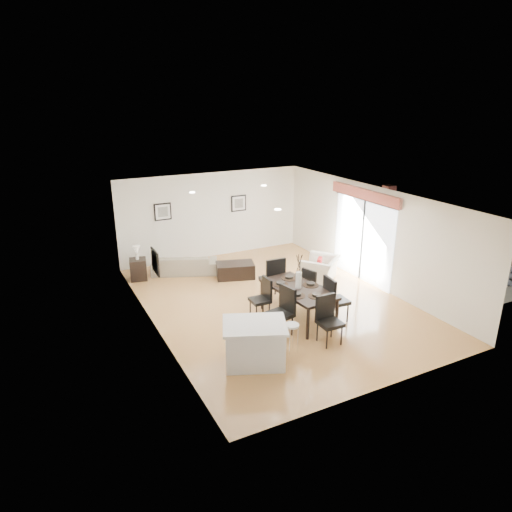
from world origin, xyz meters
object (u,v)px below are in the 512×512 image
dining_chair_efar (312,285)px  dining_chair_foot (274,277)px  armchair (320,269)px  sofa (185,264)px  kitchen_island (255,343)px  dining_chair_head (328,316)px  dining_chair_wfar (263,296)px  dining_chair_enear (333,297)px  bar_stool (292,328)px  dining_chair_wnear (283,308)px  side_table (138,269)px  coffee_table (235,270)px  dining_table (298,291)px

dining_chair_efar → dining_chair_foot: (-0.67, 0.70, 0.10)m
armchair → dining_chair_efar: bearing=10.6°
dining_chair_efar → sofa: bearing=15.5°
dining_chair_foot → armchair: bearing=-159.3°
kitchen_island → dining_chair_head: bearing=24.4°
armchair → dining_chair_wfar: size_ratio=1.08×
dining_chair_enear → bar_stool: (-1.55, -0.74, -0.06)m
armchair → dining_chair_wnear: size_ratio=0.96×
dining_chair_efar → dining_chair_wfar: bearing=74.3°
bar_stool → dining_chair_wnear: bearing=72.2°
dining_chair_wfar → dining_chair_efar: bearing=90.3°
dining_chair_enear → side_table: (-3.37, 4.56, -0.30)m
bar_stool → kitchen_island: bearing=-180.0°
kitchen_island → side_table: bearing=123.6°
dining_chair_foot → kitchen_island: bearing=57.0°
sofa → coffee_table: size_ratio=1.77×
dining_chair_foot → bar_stool: 2.51m
sofa → dining_chair_head: bearing=128.1°
kitchen_island → armchair: bearing=62.6°
dining_chair_enear → sofa: bearing=28.5°
dining_chair_wfar → coffee_table: bearing=171.2°
side_table → kitchen_island: bearing=-79.5°
dining_chair_head → dining_chair_foot: bearing=91.8°
dining_chair_head → sofa: bearing=106.9°
dining_chair_enear → kitchen_island: (-2.39, -0.74, -0.18)m
dining_chair_wnear → dining_chair_head: bearing=31.5°
armchair → dining_chair_head: dining_chair_head is taller
dining_table → dining_chair_efar: 0.82m
sofa → armchair: bearing=167.6°
sofa → kitchen_island: (-0.33, -5.18, 0.15)m
armchair → dining_chair_wfar: bearing=-10.6°
bar_stool → dining_chair_enear: bearing=25.4°
dining_chair_enear → side_table: dining_chair_enear is taller
dining_chair_wnear → dining_chair_wfar: (-0.01, 0.92, -0.07)m
dining_table → dining_chair_wnear: 0.80m
sofa → bar_stool: bar_stool is taller
dining_chair_wfar → side_table: size_ratio=1.59×
dining_chair_wfar → dining_chair_head: bearing=23.5°
coffee_table → bar_stool: (-0.68, -4.20, 0.33)m
dining_chair_head → coffee_table: 4.18m
dining_chair_foot → side_table: size_ratio=1.90×
dining_chair_efar → bar_stool: (-1.57, -1.65, -0.01)m
armchair → kitchen_island: size_ratio=0.70×
armchair → dining_table: (-1.81, -1.72, 0.36)m
sofa → dining_chair_wfar: 3.60m
dining_chair_efar → coffee_table: (-0.89, 2.55, -0.33)m
bar_stool → dining_chair_wfar: bearing=82.1°
dining_table → kitchen_island: size_ratio=1.33×
coffee_table → side_table: (-2.50, 1.10, 0.09)m
armchair → bar_stool: 3.98m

